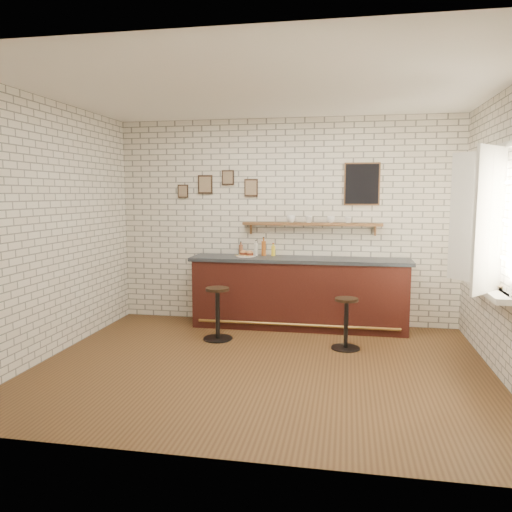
{
  "coord_description": "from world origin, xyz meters",
  "views": [
    {
      "loc": [
        0.9,
        -5.3,
        1.92
      ],
      "look_at": [
        -0.23,
        0.9,
        1.12
      ],
      "focal_mm": 35.0,
      "sensor_mm": 36.0,
      "label": 1
    }
  ],
  "objects_px": {
    "bar_counter": "(299,293)",
    "bitters_bottle_brown": "(241,250)",
    "bitters_bottle_amber": "(264,248)",
    "bar_stool_left": "(218,312)",
    "shelf_cup_b": "(309,219)",
    "bitters_bottle_white": "(256,249)",
    "shelf_cup_c": "(331,220)",
    "book_lower": "(487,286)",
    "bar_stool_right": "(346,322)",
    "shelf_cup_a": "(291,219)",
    "condiment_bottle_yellow": "(273,250)",
    "book_upper": "(487,284)",
    "ciabatta_sandwich": "(247,253)",
    "sandwich_plate": "(246,256)",
    "shelf_cup_d": "(348,220)"
  },
  "relations": [
    {
      "from": "ciabatta_sandwich",
      "to": "shelf_cup_d",
      "type": "height_order",
      "value": "shelf_cup_d"
    },
    {
      "from": "shelf_cup_a",
      "to": "shelf_cup_d",
      "type": "xyz_separation_m",
      "value": [
        0.81,
        0.0,
        -0.01
      ]
    },
    {
      "from": "bitters_bottle_white",
      "to": "shelf_cup_a",
      "type": "xyz_separation_m",
      "value": [
        0.51,
        0.04,
        0.45
      ]
    },
    {
      "from": "condiment_bottle_yellow",
      "to": "bar_stool_right",
      "type": "bearing_deg",
      "value": -44.67
    },
    {
      "from": "ciabatta_sandwich",
      "to": "shelf_cup_c",
      "type": "xyz_separation_m",
      "value": [
        1.19,
        0.18,
        0.49
      ]
    },
    {
      "from": "sandwich_plate",
      "to": "ciabatta_sandwich",
      "type": "relative_size",
      "value": 1.18
    },
    {
      "from": "ciabatta_sandwich",
      "to": "bitters_bottle_brown",
      "type": "relative_size",
      "value": 1.18
    },
    {
      "from": "bitters_bottle_amber",
      "to": "condiment_bottle_yellow",
      "type": "bearing_deg",
      "value": 0.0
    },
    {
      "from": "bar_stool_right",
      "to": "book_upper",
      "type": "bearing_deg",
      "value": -21.09
    },
    {
      "from": "book_lower",
      "to": "shelf_cup_b",
      "type": "bearing_deg",
      "value": 139.32
    },
    {
      "from": "condiment_bottle_yellow",
      "to": "book_upper",
      "type": "relative_size",
      "value": 0.89
    },
    {
      "from": "condiment_bottle_yellow",
      "to": "shelf_cup_a",
      "type": "bearing_deg",
      "value": 7.97
    },
    {
      "from": "bar_stool_left",
      "to": "shelf_cup_d",
      "type": "distance_m",
      "value": 2.26
    },
    {
      "from": "ciabatta_sandwich",
      "to": "shelf_cup_c",
      "type": "distance_m",
      "value": 1.3
    },
    {
      "from": "shelf_cup_c",
      "to": "book_upper",
      "type": "relative_size",
      "value": 0.55
    },
    {
      "from": "bitters_bottle_white",
      "to": "shelf_cup_c",
      "type": "height_order",
      "value": "shelf_cup_c"
    },
    {
      "from": "shelf_cup_b",
      "to": "shelf_cup_c",
      "type": "xyz_separation_m",
      "value": [
        0.31,
        0.0,
        -0.0
      ]
    },
    {
      "from": "bitters_bottle_brown",
      "to": "bitters_bottle_amber",
      "type": "distance_m",
      "value": 0.34
    },
    {
      "from": "bitters_bottle_amber",
      "to": "condiment_bottle_yellow",
      "type": "height_order",
      "value": "bitters_bottle_amber"
    },
    {
      "from": "bitters_bottle_white",
      "to": "shelf_cup_a",
      "type": "height_order",
      "value": "shelf_cup_a"
    },
    {
      "from": "bitters_bottle_white",
      "to": "shelf_cup_a",
      "type": "distance_m",
      "value": 0.68
    },
    {
      "from": "shelf_cup_a",
      "to": "book_upper",
      "type": "distance_m",
      "value": 2.87
    },
    {
      "from": "bar_counter",
      "to": "book_lower",
      "type": "bearing_deg",
      "value": -33.81
    },
    {
      "from": "book_lower",
      "to": "condiment_bottle_yellow",
      "type": "bearing_deg",
      "value": 146.02
    },
    {
      "from": "shelf_cup_d",
      "to": "shelf_cup_c",
      "type": "bearing_deg",
      "value": -165.03
    },
    {
      "from": "bar_counter",
      "to": "bitters_bottle_white",
      "type": "distance_m",
      "value": 0.9
    },
    {
      "from": "bitters_bottle_brown",
      "to": "shelf_cup_c",
      "type": "relative_size",
      "value": 1.72
    },
    {
      "from": "bitters_bottle_brown",
      "to": "shelf_cup_b",
      "type": "height_order",
      "value": "shelf_cup_b"
    },
    {
      "from": "bar_stool_left",
      "to": "shelf_cup_b",
      "type": "relative_size",
      "value": 6.61
    },
    {
      "from": "bitters_bottle_white",
      "to": "shelf_cup_a",
      "type": "relative_size",
      "value": 1.73
    },
    {
      "from": "bar_stool_left",
      "to": "shelf_cup_c",
      "type": "relative_size",
      "value": 5.93
    },
    {
      "from": "bar_stool_right",
      "to": "book_upper",
      "type": "height_order",
      "value": "book_upper"
    },
    {
      "from": "shelf_cup_c",
      "to": "sandwich_plate",
      "type": "bearing_deg",
      "value": 111.71
    },
    {
      "from": "bar_counter",
      "to": "bitters_bottle_brown",
      "type": "bearing_deg",
      "value": 169.41
    },
    {
      "from": "ciabatta_sandwich",
      "to": "bitters_bottle_amber",
      "type": "bearing_deg",
      "value": 31.91
    },
    {
      "from": "bar_stool_right",
      "to": "shelf_cup_a",
      "type": "height_order",
      "value": "shelf_cup_a"
    },
    {
      "from": "sandwich_plate",
      "to": "bar_stool_right",
      "type": "xyz_separation_m",
      "value": [
        1.45,
        -0.92,
        -0.67
      ]
    },
    {
      "from": "ciabatta_sandwich",
      "to": "shelf_cup_a",
      "type": "distance_m",
      "value": 0.81
    },
    {
      "from": "sandwich_plate",
      "to": "bitters_bottle_brown",
      "type": "bearing_deg",
      "value": 127.33
    },
    {
      "from": "bitters_bottle_brown",
      "to": "shelf_cup_b",
      "type": "relative_size",
      "value": 1.92
    },
    {
      "from": "bar_stool_left",
      "to": "shelf_cup_b",
      "type": "height_order",
      "value": "shelf_cup_b"
    },
    {
      "from": "condiment_bottle_yellow",
      "to": "shelf_cup_d",
      "type": "distance_m",
      "value": 1.16
    },
    {
      "from": "bar_counter",
      "to": "book_lower",
      "type": "xyz_separation_m",
      "value": [
        2.13,
        -1.43,
        0.44
      ]
    },
    {
      "from": "bitters_bottle_white",
      "to": "bitters_bottle_amber",
      "type": "xyz_separation_m",
      "value": [
        0.11,
        0.0,
        0.02
      ]
    },
    {
      "from": "book_upper",
      "to": "shelf_cup_b",
      "type": "bearing_deg",
      "value": 150.9
    },
    {
      "from": "bitters_bottle_amber",
      "to": "condiment_bottle_yellow",
      "type": "distance_m",
      "value": 0.15
    },
    {
      "from": "bar_counter",
      "to": "bitters_bottle_brown",
      "type": "xyz_separation_m",
      "value": [
        -0.88,
        0.17,
        0.59
      ]
    },
    {
      "from": "bitters_bottle_brown",
      "to": "shelf_cup_a",
      "type": "bearing_deg",
      "value": 2.76
    },
    {
      "from": "book_lower",
      "to": "bitters_bottle_white",
      "type": "bearing_deg",
      "value": 148.46
    },
    {
      "from": "shelf_cup_b",
      "to": "sandwich_plate",
      "type": "bearing_deg",
      "value": 139.67
    }
  ]
}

